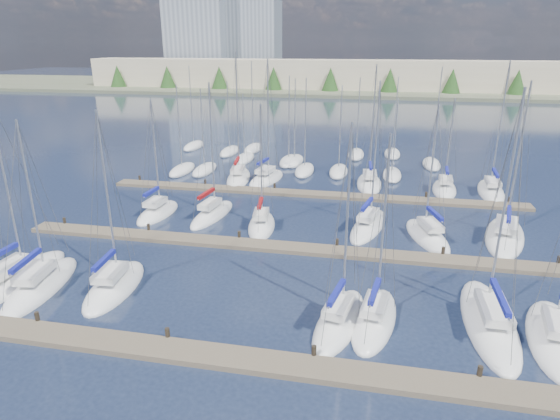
% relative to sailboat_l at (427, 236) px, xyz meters
% --- Properties ---
extents(ground, '(400.00, 400.00, 0.00)m').
position_rel_sailboat_l_xyz_m(ground, '(-11.20, 39.47, -0.18)').
color(ground, '#222D45').
rests_on(ground, ground).
extents(dock_near, '(44.00, 1.93, 1.10)m').
position_rel_sailboat_l_xyz_m(dock_near, '(-11.20, -18.52, -0.03)').
color(dock_near, '#6B5E4C').
rests_on(dock_near, ground).
extents(dock_mid, '(44.00, 1.93, 1.10)m').
position_rel_sailboat_l_xyz_m(dock_mid, '(-11.20, -4.52, -0.03)').
color(dock_mid, '#6B5E4C').
rests_on(dock_mid, ground).
extents(dock_far, '(44.00, 1.93, 1.10)m').
position_rel_sailboat_l_xyz_m(dock_far, '(-11.20, 9.48, -0.03)').
color(dock_far, '#6B5E4C').
rests_on(dock_far, ground).
extents(sailboat_l, '(4.43, 7.97, 11.68)m').
position_rel_sailboat_l_xyz_m(sailboat_l, '(0.00, 0.00, 0.00)').
color(sailboat_l, white).
rests_on(sailboat_l, ground).
extents(sailboat_r, '(3.37, 9.08, 14.45)m').
position_rel_sailboat_l_xyz_m(sailboat_r, '(7.93, 14.28, 0.01)').
color(sailboat_r, white).
rests_on(sailboat_r, ground).
extents(sailboat_c, '(3.43, 7.55, 12.39)m').
position_rel_sailboat_l_xyz_m(sailboat_c, '(-21.10, -12.87, 0.00)').
color(sailboat_c, white).
rests_on(sailboat_c, ground).
extents(sailboat_j, '(3.23, 6.83, 11.40)m').
position_rel_sailboat_l_xyz_m(sailboat_j, '(-14.11, -0.34, 0.01)').
color(sailboat_j, white).
rests_on(sailboat_j, ground).
extents(sailboat_n, '(3.86, 8.83, 15.28)m').
position_rel_sailboat_l_xyz_m(sailboat_n, '(-20.35, 13.95, 0.02)').
color(sailboat_n, white).
rests_on(sailboat_n, ground).
extents(sailboat_o, '(4.09, 8.13, 14.54)m').
position_rel_sailboat_l_xyz_m(sailboat_o, '(-17.00, 14.23, 0.01)').
color(sailboat_o, white).
rests_on(sailboat_o, ground).
extents(sailboat_d, '(3.69, 7.71, 12.31)m').
position_rel_sailboat_l_xyz_m(sailboat_d, '(-6.18, -14.00, 0.01)').
color(sailboat_d, white).
rests_on(sailboat_d, ground).
extents(sailboat_a, '(3.03, 9.46, 13.31)m').
position_rel_sailboat_l_xyz_m(sailboat_a, '(-28.17, -13.34, -0.00)').
color(sailboat_a, white).
rests_on(sailboat_a, ground).
extents(sailboat_q, '(3.16, 7.36, 10.65)m').
position_rel_sailboat_l_xyz_m(sailboat_q, '(3.08, 14.10, -0.00)').
color(sailboat_q, white).
rests_on(sailboat_q, ground).
extents(sailboat_h, '(2.80, 6.74, 11.48)m').
position_rel_sailboat_l_xyz_m(sailboat_h, '(-24.50, 0.87, 0.00)').
color(sailboat_h, white).
rests_on(sailboat_h, ground).
extents(sailboat_f, '(2.90, 10.00, 14.04)m').
position_rel_sailboat_l_xyz_m(sailboat_f, '(2.32, -12.40, -0.00)').
color(sailboat_f, white).
rests_on(sailboat_f, ground).
extents(sailboat_g, '(4.29, 8.60, 13.73)m').
position_rel_sailboat_l_xyz_m(sailboat_g, '(5.54, -13.38, 0.00)').
color(sailboat_g, white).
rests_on(sailboat_g, ground).
extents(sailboat_e, '(3.41, 7.48, 11.72)m').
position_rel_sailboat_l_xyz_m(sailboat_e, '(-4.17, -13.48, 0.01)').
color(sailboat_e, white).
rests_on(sailboat_e, ground).
extents(sailboat_m, '(5.34, 10.21, 13.40)m').
position_rel_sailboat_l_xyz_m(sailboat_m, '(6.35, 1.35, -0.01)').
color(sailboat_m, white).
rests_on(sailboat_m, ground).
extents(sailboat_k, '(4.19, 9.00, 13.23)m').
position_rel_sailboat_l_xyz_m(sailboat_k, '(-4.86, 1.42, 0.01)').
color(sailboat_k, white).
rests_on(sailboat_k, ground).
extents(sailboat_b, '(3.88, 8.80, 11.79)m').
position_rel_sailboat_l_xyz_m(sailboat_b, '(-25.94, -13.76, -0.01)').
color(sailboat_b, white).
rests_on(sailboat_b, ground).
extents(sailboat_i, '(3.12, 7.99, 12.88)m').
position_rel_sailboat_l_xyz_m(sailboat_i, '(-19.29, 1.43, 0.02)').
color(sailboat_i, white).
rests_on(sailboat_i, ground).
extents(sailboat_p, '(3.08, 8.33, 13.92)m').
position_rel_sailboat_l_xyz_m(sailboat_p, '(-5.07, 14.71, 0.01)').
color(sailboat_p, white).
rests_on(sailboat_p, ground).
extents(distant_boats, '(36.93, 20.75, 13.30)m').
position_rel_sailboat_l_xyz_m(distant_boats, '(-15.54, 23.23, 0.11)').
color(distant_boats, '#9EA0A5').
rests_on(distant_boats, ground).
extents(shoreline, '(400.00, 60.00, 38.00)m').
position_rel_sailboat_l_xyz_m(shoreline, '(-24.49, 129.24, 7.26)').
color(shoreline, '#666B51').
rests_on(shoreline, ground).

